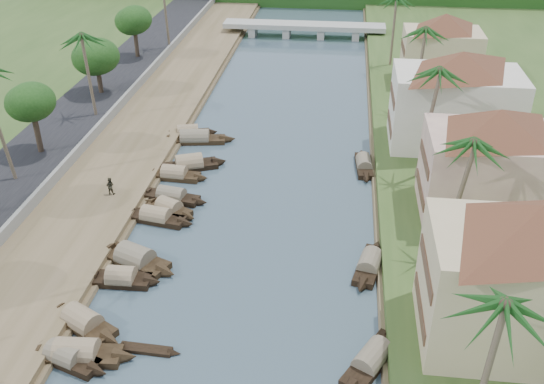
# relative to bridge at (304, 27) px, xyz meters

# --- Properties ---
(ground) EXTENTS (220.00, 220.00, 0.00)m
(ground) POSITION_rel_bridge_xyz_m (-0.00, -72.00, -1.72)
(ground) COLOR #3A4E58
(ground) RESTS_ON ground
(left_bank) EXTENTS (10.00, 180.00, 0.80)m
(left_bank) POSITION_rel_bridge_xyz_m (-16.00, -52.00, -1.32)
(left_bank) COLOR brown
(left_bank) RESTS_ON ground
(right_bank) EXTENTS (16.00, 180.00, 1.20)m
(right_bank) POSITION_rel_bridge_xyz_m (19.00, -52.00, -1.12)
(right_bank) COLOR #314B1E
(right_bank) RESTS_ON ground
(road) EXTENTS (8.00, 180.00, 1.40)m
(road) POSITION_rel_bridge_xyz_m (-24.50, -52.00, -1.02)
(road) COLOR black
(road) RESTS_ON ground
(retaining_wall) EXTENTS (0.40, 180.00, 1.10)m
(retaining_wall) POSITION_rel_bridge_xyz_m (-20.20, -52.00, -0.37)
(retaining_wall) COLOR slate
(retaining_wall) RESTS_ON left_bank
(bridge) EXTENTS (28.00, 4.00, 2.40)m
(bridge) POSITION_rel_bridge_xyz_m (0.00, 0.00, 0.00)
(bridge) COLOR #A1A197
(bridge) RESTS_ON ground
(building_near) EXTENTS (14.85, 14.85, 10.20)m
(building_near) POSITION_rel_bridge_xyz_m (18.99, -74.00, 4.66)
(building_near) COLOR #CAB287
(building_near) RESTS_ON right_bank
(building_mid) EXTENTS (14.11, 14.11, 9.70)m
(building_mid) POSITION_rel_bridge_xyz_m (19.99, -58.00, 4.41)
(building_mid) COLOR beige
(building_mid) RESTS_ON right_bank
(building_far) EXTENTS (15.59, 15.59, 10.20)m
(building_far) POSITION_rel_bridge_xyz_m (18.99, -44.00, 4.66)
(building_far) COLOR silver
(building_far) RESTS_ON right_bank
(building_distant) EXTENTS (12.62, 12.62, 9.20)m
(building_distant) POSITION_rel_bridge_xyz_m (19.99, -24.00, 4.16)
(building_distant) COLOR #CAB287
(building_distant) RESTS_ON right_bank
(sampan_2) EXTENTS (8.24, 2.20, 2.16)m
(sampan_2) POSITION_rel_bridge_xyz_m (-9.26, -78.07, -1.31)
(sampan_2) COLOR black
(sampan_2) RESTS_ON ground
(sampan_3) EXTENTS (7.05, 3.59, 1.92)m
(sampan_3) POSITION_rel_bridge_xyz_m (-9.92, -78.42, -1.32)
(sampan_3) COLOR black
(sampan_3) RESTS_ON ground
(sampan_4) EXTENTS (7.42, 5.05, 2.16)m
(sampan_4) POSITION_rel_bridge_xyz_m (-10.06, -75.13, -1.31)
(sampan_4) COLOR black
(sampan_4) RESTS_ON ground
(sampan_5) EXTENTS (6.35, 1.88, 2.05)m
(sampan_5) POSITION_rel_bridge_xyz_m (-8.98, -70.07, -1.31)
(sampan_5) COLOR black
(sampan_5) RESTS_ON ground
(sampan_6) EXTENTS (8.27, 4.96, 2.42)m
(sampan_6) POSITION_rel_bridge_xyz_m (-8.70, -67.50, -1.30)
(sampan_6) COLOR black
(sampan_6) RESTS_ON ground
(sampan_7) EXTENTS (7.61, 2.84, 2.01)m
(sampan_7) POSITION_rel_bridge_xyz_m (-8.83, -61.14, -1.31)
(sampan_7) COLOR black
(sampan_7) RESTS_ON ground
(sampan_8) EXTENTS (6.23, 4.06, 1.97)m
(sampan_8) POSITION_rel_bridge_xyz_m (-8.07, -59.55, -1.31)
(sampan_8) COLOR black
(sampan_8) RESTS_ON ground
(sampan_9) EXTENTS (7.61, 2.77, 1.93)m
(sampan_9) POSITION_rel_bridge_xyz_m (-8.42, -57.37, -1.32)
(sampan_9) COLOR black
(sampan_9) RESTS_ON ground
(sampan_10) EXTENTS (7.30, 2.00, 2.02)m
(sampan_10) POSITION_rel_bridge_xyz_m (-9.27, -53.09, -1.31)
(sampan_10) COLOR black
(sampan_10) RESTS_ON ground
(sampan_11) EXTENTS (8.22, 4.73, 2.33)m
(sampan_11) POSITION_rel_bridge_xyz_m (-8.27, -50.80, -1.30)
(sampan_11) COLOR black
(sampan_11) RESTS_ON ground
(sampan_12) EXTENTS (9.63, 3.09, 2.25)m
(sampan_12) POSITION_rel_bridge_xyz_m (-9.15, -44.45, -1.31)
(sampan_12) COLOR black
(sampan_12) RESTS_ON ground
(sampan_13) EXTENTS (7.19, 3.31, 1.97)m
(sampan_13) POSITION_rel_bridge_xyz_m (-10.33, -42.95, -1.31)
(sampan_13) COLOR black
(sampan_13) RESTS_ON ground
(sampan_14) EXTENTS (5.22, 7.75, 1.98)m
(sampan_14) POSITION_rel_bridge_xyz_m (9.99, -76.32, -1.31)
(sampan_14) COLOR black
(sampan_14) RESTS_ON ground
(sampan_15) EXTENTS (3.17, 7.51, 2.00)m
(sampan_15) POSITION_rel_bridge_xyz_m (10.05, -65.98, -1.31)
(sampan_15) COLOR black
(sampan_15) RESTS_ON ground
(sampan_16) EXTENTS (1.95, 7.52, 1.87)m
(sampan_16) POSITION_rel_bridge_xyz_m (9.84, -48.62, -1.32)
(sampan_16) COLOR black
(sampan_16) RESTS_ON ground
(canoe_1) EXTENTS (4.98, 1.01, 0.80)m
(canoe_1) POSITION_rel_bridge_xyz_m (-5.01, -76.88, -1.62)
(canoe_1) COLOR black
(canoe_1) RESTS_ON ground
(canoe_2) EXTENTS (5.64, 2.17, 0.82)m
(canoe_2) POSITION_rel_bridge_xyz_m (-9.14, -51.24, -1.62)
(canoe_2) COLOR black
(canoe_2) RESTS_ON ground
(palm_0) EXTENTS (3.20, 3.20, 11.36)m
(palm_0) POSITION_rel_bridge_xyz_m (15.00, -82.57, 9.06)
(palm_0) COLOR brown
(palm_0) RESTS_ON ground
(palm_1) EXTENTS (3.20, 3.20, 11.32)m
(palm_1) POSITION_rel_bridge_xyz_m (16.00, -64.63, 9.03)
(palm_1) COLOR brown
(palm_1) RESTS_ON ground
(palm_2) EXTENTS (3.20, 3.20, 12.42)m
(palm_2) POSITION_rel_bridge_xyz_m (15.00, -52.05, 10.08)
(palm_2) COLOR brown
(palm_2) RESTS_ON ground
(palm_3) EXTENTS (3.20, 3.20, 11.57)m
(palm_3) POSITION_rel_bridge_xyz_m (16.00, -34.99, 9.26)
(palm_3) COLOR brown
(palm_3) RESTS_ON ground
(palm_6) EXTENTS (3.20, 3.20, 11.12)m
(palm_6) POSITION_rel_bridge_xyz_m (-22.00, -41.15, 9.02)
(palm_6) COLOR brown
(palm_6) RESTS_ON ground
(tree_3) EXTENTS (4.63, 4.63, 7.41)m
(tree_3) POSITION_rel_bridge_xyz_m (-24.00, -51.42, 5.08)
(tree_3) COLOR #403124
(tree_3) RESTS_ON ground
(tree_4) EXTENTS (5.44, 5.44, 6.94)m
(tree_4) POSITION_rel_bridge_xyz_m (-24.00, -33.85, 4.32)
(tree_4) COLOR #403124
(tree_4) RESTS_ON ground
(tree_5) EXTENTS (4.89, 4.89, 7.45)m
(tree_5) POSITION_rel_bridge_xyz_m (-24.00, -18.47, 5.02)
(tree_5) COLOR #403124
(tree_5) RESTS_ON ground
(tree_6) EXTENTS (4.34, 4.34, 7.32)m
(tree_6) POSITION_rel_bridge_xyz_m (24.00, -41.55, 4.90)
(tree_6) COLOR #403124
(tree_6) RESTS_ON ground
(person_far) EXTENTS (0.83, 0.66, 1.69)m
(person_far) POSITION_rel_bridge_xyz_m (-14.02, -58.19, -0.08)
(person_far) COLOR #2B2A1E
(person_far) RESTS_ON left_bank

